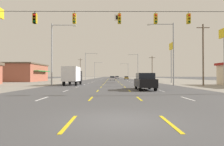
# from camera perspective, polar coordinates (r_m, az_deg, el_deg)

# --- Properties ---
(ground_plane) EXTENTS (572.00, 572.00, 0.00)m
(ground_plane) POSITION_cam_1_polar(r_m,az_deg,el_deg) (73.46, -0.09, -2.11)
(ground_plane) COLOR #4C4C4F
(lot_apron_left) EXTENTS (28.00, 440.00, 0.01)m
(lot_apron_left) POSITION_cam_1_polar(r_m,az_deg,el_deg) (77.43, -18.74, -1.99)
(lot_apron_left) COLOR gray
(lot_apron_left) RESTS_ON ground
(lot_apron_right) EXTENTS (28.00, 440.00, 0.01)m
(lot_apron_right) POSITION_cam_1_polar(r_m,az_deg,el_deg) (77.62, 18.52, -1.99)
(lot_apron_right) COLOR gray
(lot_apron_right) RESTS_ON ground
(lane_markings) EXTENTS (10.64, 227.60, 0.01)m
(lane_markings) POSITION_cam_1_polar(r_m,az_deg,el_deg) (111.96, -0.17, -1.66)
(lane_markings) COLOR white
(lane_markings) RESTS_ON ground
(signal_span_wire) EXTENTS (25.83, 0.53, 8.61)m
(signal_span_wire) POSITION_cam_1_polar(r_m,az_deg,el_deg) (18.81, -0.62, 10.28)
(signal_span_wire) COLOR brown
(signal_span_wire) RESTS_ON ground
(suv_inner_right_nearest) EXTENTS (1.98, 4.90, 1.98)m
(suv_inner_right_nearest) POSITION_cam_1_polar(r_m,az_deg,el_deg) (23.69, 9.39, -2.32)
(suv_inner_right_nearest) COLOR black
(suv_inner_right_nearest) RESTS_ON ground
(box_truck_far_left_near) EXTENTS (2.40, 7.20, 3.23)m
(box_truck_far_left_near) POSITION_cam_1_polar(r_m,az_deg,el_deg) (36.35, -11.21, -0.51)
(box_truck_far_left_near) COLOR black
(box_truck_far_left_near) RESTS_ON ground
(hatchback_center_turn_mid) EXTENTS (1.72, 3.90, 1.54)m
(hatchback_center_turn_mid) POSITION_cam_1_polar(r_m,az_deg,el_deg) (73.62, 0.10, -1.49)
(hatchback_center_turn_mid) COLOR silver
(hatchback_center_turn_mid) RESTS_ON ground
(sedan_far_right_midfar) EXTENTS (1.80, 4.50, 1.46)m
(sedan_far_right_midfar) POSITION_cam_1_polar(r_m,az_deg,el_deg) (96.18, 4.12, -1.35)
(sedan_far_right_midfar) COLOR #B28C33
(sedan_far_right_midfar) RESTS_ON ground
(hatchback_inner_right_far) EXTENTS (1.72, 3.90, 1.54)m
(hatchback_inner_right_far) POSITION_cam_1_polar(r_m,az_deg,el_deg) (116.16, 1.51, -1.24)
(hatchback_inner_right_far) COLOR silver
(hatchback_inner_right_far) RESTS_ON ground
(sedan_inner_right_farther) EXTENTS (1.80, 4.50, 1.46)m
(sedan_inner_right_farther) POSITION_cam_1_polar(r_m,az_deg,el_deg) (136.87, 1.32, -1.19)
(sedan_inner_right_farther) COLOR #4C196B
(sedan_inner_right_farther) RESTS_ON ground
(storefront_left_row_1) EXTENTS (11.77, 15.31, 5.32)m
(storefront_left_row_1) POSITION_cam_1_polar(r_m,az_deg,el_deg) (65.68, -23.93, 0.15)
(storefront_left_row_1) COLOR #A35642
(storefront_left_row_1) RESTS_ON ground
(pole_sign_right_row_0) EXTENTS (0.24, 2.52, 8.42)m
(pole_sign_right_row_0) POSITION_cam_1_polar(r_m,az_deg,el_deg) (32.67, 29.37, 7.80)
(pole_sign_right_row_0) COLOR gray
(pole_sign_right_row_0) RESTS_ON ground
(pole_sign_right_row_1) EXTENTS (0.24, 2.72, 9.77)m
(pole_sign_right_row_1) POSITION_cam_1_polar(r_m,az_deg,el_deg) (51.56, 16.53, 5.88)
(pole_sign_right_row_1) COLOR gray
(pole_sign_right_row_1) RESTS_ON ground
(streetlight_left_row_0) EXTENTS (4.17, 0.26, 10.37)m
(streetlight_left_row_0) POSITION_cam_1_polar(r_m,az_deg,el_deg) (34.82, -16.17, 6.34)
(streetlight_left_row_0) COLOR gray
(streetlight_left_row_0) RESTS_ON ground
(streetlight_right_row_0) EXTENTS (4.51, 0.26, 10.54)m
(streetlight_right_row_0) POSITION_cam_1_polar(r_m,az_deg,el_deg) (34.99, 16.40, 6.52)
(streetlight_right_row_0) COLOR gray
(streetlight_right_row_0) RESTS_ON ground
(streetlight_left_row_1) EXTENTS (4.76, 0.26, 10.60)m
(streetlight_left_row_1) POSITION_cam_1_polar(r_m,az_deg,el_deg) (77.86, -7.24, 2.51)
(streetlight_left_row_1) COLOR gray
(streetlight_left_row_1) RESTS_ON ground
(streetlight_right_row_1) EXTENTS (4.03, 0.26, 10.16)m
(streetlight_right_row_1) POSITION_cam_1_polar(r_m,az_deg,el_deg) (77.93, 7.10, 2.27)
(streetlight_right_row_1) COLOR gray
(streetlight_right_row_1) RESTS_ON ground
(streetlight_left_row_2) EXTENTS (5.06, 0.26, 9.96)m
(streetlight_left_row_2) POSITION_cam_1_polar(r_m,az_deg,el_deg) (121.53, -4.71, 1.17)
(streetlight_left_row_2) COLOR gray
(streetlight_left_row_2) RESTS_ON ground
(streetlight_right_row_2) EXTENTS (4.91, 0.26, 9.32)m
(streetlight_right_row_2) POSITION_cam_1_polar(r_m,az_deg,el_deg) (121.56, 4.35, 1.01)
(streetlight_right_row_2) COLOR gray
(streetlight_right_row_2) RESTS_ON ground
(utility_pole_right_row_0) EXTENTS (2.20, 0.26, 10.40)m
(utility_pole_right_row_0) POSITION_cam_1_polar(r_m,az_deg,el_deg) (37.18, 24.53, 5.04)
(utility_pole_right_row_0) COLOR brown
(utility_pole_right_row_0) RESTS_ON ground
(utility_pole_right_row_1) EXTENTS (2.20, 0.26, 8.62)m
(utility_pole_right_row_1) POSITION_cam_1_polar(r_m,az_deg,el_deg) (71.19, 11.37, 1.49)
(utility_pole_right_row_1) COLOR brown
(utility_pole_right_row_1) RESTS_ON ground
(utility_pole_left_row_2) EXTENTS (2.20, 0.26, 10.21)m
(utility_pole_left_row_2) POSITION_cam_1_polar(r_m,az_deg,el_deg) (98.90, -9.01, 1.31)
(utility_pole_left_row_2) COLOR brown
(utility_pole_left_row_2) RESTS_ON ground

